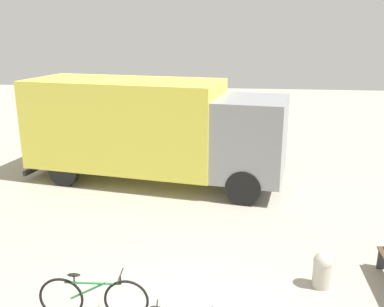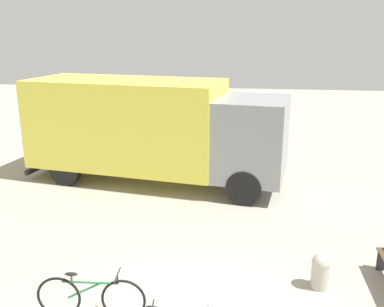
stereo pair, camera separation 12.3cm
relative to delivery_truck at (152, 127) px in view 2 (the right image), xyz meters
name	(u,v)px [view 2 (the right image)]	position (x,y,z in m)	size (l,w,h in m)	color
delivery_truck	(152,127)	(0.00, 0.00, 0.00)	(8.28, 3.68, 3.19)	#EAE04C
bicycle_near	(91,297)	(0.46, -6.81, -1.37)	(1.84, 0.44, 0.85)	black
bollard_near_bench	(321,270)	(4.38, -5.39, -1.40)	(0.36, 0.36, 0.70)	#B2AD9E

